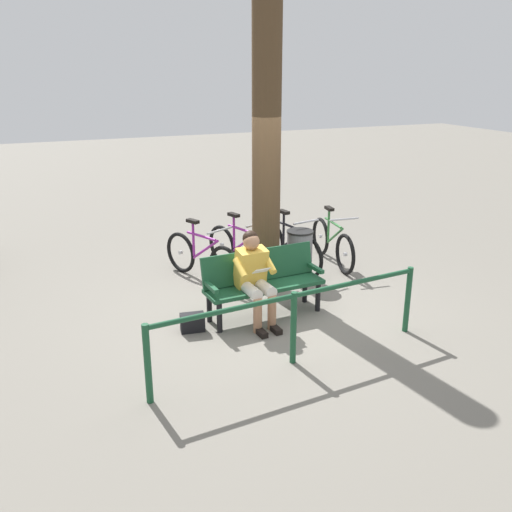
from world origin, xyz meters
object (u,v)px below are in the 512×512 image
bench (262,278)px  tree_trunk (266,146)px  person_reading (254,274)px  bicycle_silver (332,243)px  bicycle_blue (241,250)px  handbag (192,322)px  litter_bin (299,256)px  bicycle_red (290,247)px  bicycle_green (202,258)px

bench → tree_trunk: bearing=-120.0°
person_reading → bicycle_silver: 2.60m
bench → tree_trunk: tree_trunk is taller
person_reading → bicycle_blue: (-0.52, -1.80, -0.31)m
bench → bicycle_silver: bicycle_silver is taller
handbag → litter_bin: litter_bin is taller
person_reading → bicycle_red: (-1.32, -1.65, -0.31)m
bicycle_green → bicycle_red: bearing=64.1°
bench → bicycle_green: 1.56m
person_reading → bicycle_silver: (-2.06, -1.56, -0.31)m
tree_trunk → bicycle_red: tree_trunk is taller
bicycle_blue → person_reading: bearing=-34.6°
handbag → litter_bin: size_ratio=0.38×
tree_trunk → bicycle_blue: bearing=-80.0°
bicycle_silver → tree_trunk: bearing=-65.4°
handbag → person_reading: bearing=177.7°
bench → bicycle_red: (-1.13, -1.47, -0.15)m
litter_bin → bicycle_green: bicycle_green is taller
bicycle_red → bicycle_blue: bearing=-110.5°
litter_bin → bench: bearing=41.9°
bicycle_red → bicycle_blue: (0.79, -0.15, 0.00)m
bench → bicycle_red: size_ratio=0.98×
person_reading → handbag: 0.99m
bicycle_green → bicycle_blue: bearing=74.5°
handbag → bicycle_blue: (-1.35, -1.76, 0.24)m
bicycle_red → bicycle_blue: same height
bicycle_red → bicycle_green: 1.49m
litter_bin → bicycle_green: bearing=-23.3°
tree_trunk → bicycle_silver: 2.29m
bicycle_green → tree_trunk: bearing=30.0°
litter_bin → bicycle_blue: 0.98m
bicycle_silver → bicycle_blue: (1.54, -0.24, 0.00)m
bicycle_red → bicycle_silver: bearing=73.3°
bicycle_silver → handbag: bearing=-55.4°
litter_bin → bicycle_red: (-0.11, -0.56, -0.04)m
tree_trunk → bicycle_silver: tree_trunk is taller
tree_trunk → bicycle_blue: size_ratio=2.60×
bicycle_silver → bicycle_blue: size_ratio=1.04×
handbag → tree_trunk: (-1.47, -1.07, 1.98)m
tree_trunk → bicycle_silver: size_ratio=2.51×
bicycle_silver → bicycle_green: (2.23, -0.13, 0.00)m
bench → handbag: size_ratio=5.42×
tree_trunk → bicycle_silver: bearing=-162.1°
bicycle_silver → bicycle_red: size_ratio=1.01×
bicycle_green → bench: bearing=-11.1°
handbag → tree_trunk: 2.69m
bicycle_silver → bicycle_green: size_ratio=1.08×
person_reading → tree_trunk: size_ratio=0.29×
bicycle_silver → bicycle_green: same height
bicycle_red → bicycle_green: same height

